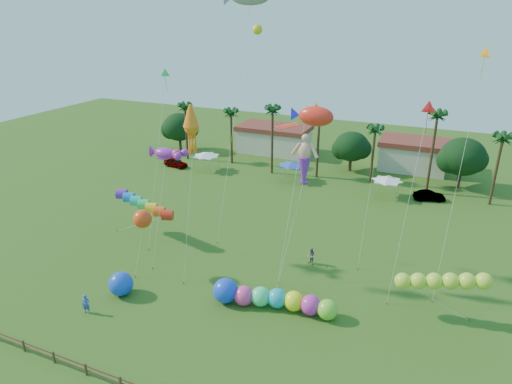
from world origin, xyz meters
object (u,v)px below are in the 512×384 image
at_px(caterpillar_inflatable, 269,298).
at_px(spectator_a, 86,304).
at_px(blue_ball, 121,284).
at_px(car_b, 429,196).
at_px(spectator_b, 311,256).
at_px(car_a, 176,163).

bearing_deg(caterpillar_inflatable, spectator_a, -162.49).
height_order(caterpillar_inflatable, blue_ball, caterpillar_inflatable).
height_order(car_b, spectator_b, spectator_b).
relative_size(spectator_a, spectator_b, 0.97).
height_order(spectator_a, blue_ball, blue_ball).
bearing_deg(spectator_a, car_b, 29.95).
bearing_deg(car_a, caterpillar_inflatable, -127.58).
bearing_deg(car_a, car_b, -79.48).
relative_size(spectator_a, caterpillar_inflatable, 0.16).
distance_m(spectator_a, caterpillar_inflatable, 15.51).
xyz_separation_m(spectator_a, spectator_b, (15.00, 15.27, 0.02)).
bearing_deg(spectator_b, car_a, -175.79).
bearing_deg(spectator_b, blue_ball, -100.45).
bearing_deg(car_b, caterpillar_inflatable, 142.90).
xyz_separation_m(car_a, blue_ball, (15.41, -32.58, 0.39)).
height_order(car_b, caterpillar_inflatable, caterpillar_inflatable).
distance_m(spectator_a, spectator_b, 21.41).
xyz_separation_m(spectator_a, blue_ball, (0.95, 3.37, 0.22)).
relative_size(spectator_b, caterpillar_inflatable, 0.17).
bearing_deg(car_b, blue_ball, 127.51).
relative_size(spectator_b, blue_ball, 0.82).
bearing_deg(car_a, blue_ball, -146.56).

